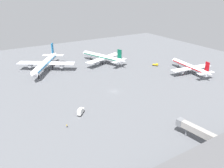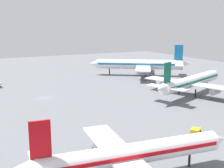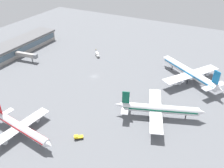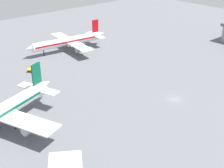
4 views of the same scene
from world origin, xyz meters
name	(u,v)px [view 3 (image 3 of 4)]	position (x,y,z in m)	size (l,w,h in m)	color
ground	(95,76)	(0.00, 0.00, 0.00)	(288.00, 288.00, 0.00)	slate
terminal_building	(21,45)	(-9.15, -77.94, 4.90)	(69.20, 17.99, 9.61)	#9E9993
airplane_at_gate	(190,72)	(-24.84, 59.20, 6.09)	(40.43, 47.93, 16.75)	white
airplane_taxiing	(159,109)	(21.62, 52.97, 5.31)	(38.10, 46.27, 14.60)	white
airplane_distant	(21,128)	(65.83, -1.42, 4.68)	(34.14, 42.31, 12.88)	white
pushback_tractor	(78,137)	(55.25, 24.28, 0.97)	(4.17, 4.65, 1.90)	black
catering_truck	(97,55)	(-28.65, -14.59, 1.70)	(5.22, 5.38, 3.30)	black
ground_crew_worker	(96,50)	(-38.77, -22.06, 0.85)	(0.46, 0.56, 1.67)	#1E2338
jet_bridge	(27,55)	(3.43, -58.79, 5.13)	(5.56, 19.03, 6.74)	#9E9993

